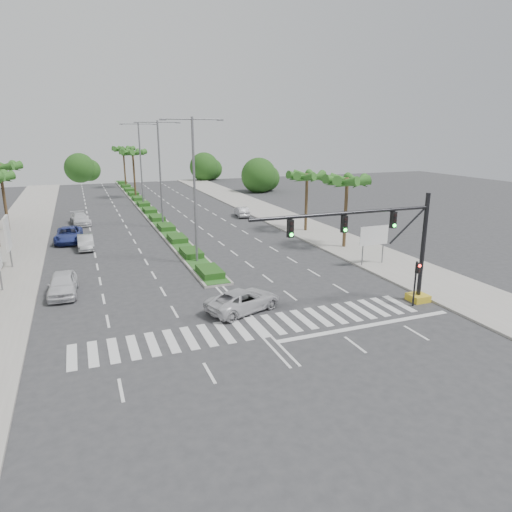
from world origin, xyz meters
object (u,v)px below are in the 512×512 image
(car_parked_b, at_px, (86,242))
(car_parked_c, at_px, (69,235))
(car_parked_d, at_px, (80,219))
(car_right, at_px, (242,212))
(car_parked_a, at_px, (63,284))
(car_crossing, at_px, (243,300))

(car_parked_b, bearing_deg, car_parked_c, 112.11)
(car_parked_d, xyz_separation_m, car_right, (19.82, -2.12, -0.05))
(car_parked_a, height_order, car_parked_c, car_parked_a)
(car_parked_c, bearing_deg, car_right, 21.67)
(car_parked_c, relative_size, car_parked_d, 1.13)
(car_crossing, distance_m, car_right, 32.31)
(car_crossing, bearing_deg, car_parked_b, 4.16)
(car_parked_d, distance_m, car_crossing, 33.82)
(car_parked_c, bearing_deg, car_parked_a, -87.33)
(car_parked_a, relative_size, car_parked_d, 0.95)
(car_parked_a, bearing_deg, car_parked_b, 84.83)
(car_parked_c, xyz_separation_m, car_parked_d, (1.26, 8.95, -0.06))
(car_parked_a, relative_size, car_right, 1.16)
(car_parked_b, bearing_deg, car_parked_d, 90.66)
(car_parked_b, height_order, car_right, car_parked_b)
(car_right, bearing_deg, car_parked_b, 35.25)
(car_parked_a, xyz_separation_m, car_crossing, (10.61, -7.20, -0.09))
(car_right, bearing_deg, car_crossing, 77.66)
(car_parked_b, relative_size, car_parked_c, 0.75)
(car_parked_a, distance_m, car_parked_b, 12.94)
(car_parked_a, height_order, car_crossing, car_parked_a)
(car_parked_a, distance_m, car_parked_d, 25.44)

